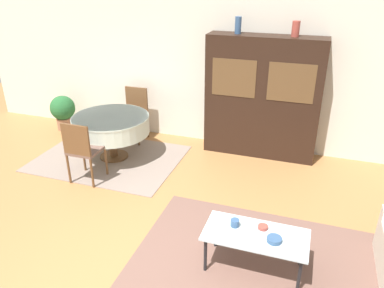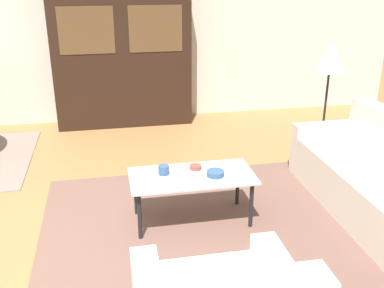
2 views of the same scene
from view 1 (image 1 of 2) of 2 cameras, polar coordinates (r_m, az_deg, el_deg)
The scene contains 15 objects.
ground_plane at distance 4.31m, azimuth -9.02°, elevation -18.91°, with size 14.00×14.00×0.00m, color #9E6B3D.
wall_back at distance 6.71m, azimuth 4.58°, elevation 11.06°, with size 10.00×0.06×2.70m.
area_rug at distance 4.30m, azimuth 9.65°, elevation -18.96°, with size 2.76×2.28×0.01m.
dining_rug at distance 6.62m, azimuth -12.51°, elevation -2.13°, with size 2.40×1.79×0.01m.
coffee_table at distance 4.10m, azimuth 9.65°, elevation -13.90°, with size 1.09×0.53×0.45m.
display_cabinet at distance 6.40m, azimuth 10.65°, elevation 6.93°, with size 1.89×0.44×2.04m.
dining_table at distance 6.40m, azimuth -12.22°, elevation 2.87°, with size 1.28×1.28×0.75m.
dining_chair_near at distance 5.77m, azimuth -16.41°, elevation -0.60°, with size 0.44×0.44×0.97m.
dining_chair_far at distance 7.11m, azimuth -8.76°, elevation 5.09°, with size 0.44×0.44×0.97m.
cup at distance 4.13m, azimuth 6.56°, elevation -11.86°, with size 0.09×0.09×0.08m.
bowl at distance 4.01m, azimuth 12.43°, elevation -14.03°, with size 0.15×0.15×0.05m.
bowl_small at distance 4.15m, azimuth 10.76°, elevation -12.34°, with size 0.11×0.11×0.04m.
vase_tall at distance 6.23m, azimuth 7.04°, elevation 17.52°, with size 0.10×0.10×0.26m.
vase_short at distance 6.11m, azimuth 15.53°, elevation 16.56°, with size 0.12×0.12×0.23m.
potted_plant at distance 7.97m, azimuth -19.06°, elevation 4.86°, with size 0.49×0.49×0.70m.
Camera 1 is at (1.58, -2.68, 2.97)m, focal length 35.00 mm.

